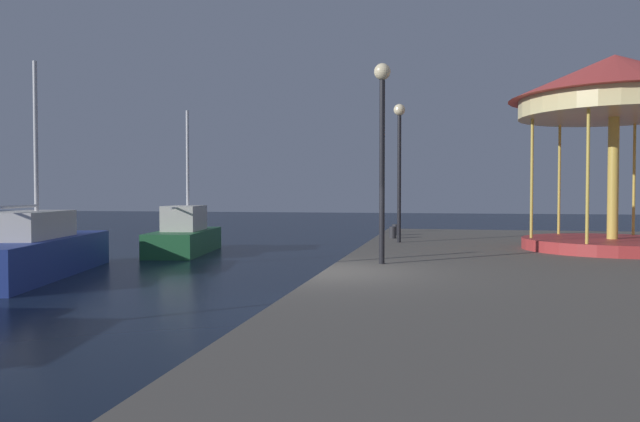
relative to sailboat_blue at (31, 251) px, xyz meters
name	(u,v)px	position (x,y,z in m)	size (l,w,h in m)	color
ground_plane	(323,311)	(8.92, -3.17, -0.71)	(120.00, 120.00, 0.00)	black
sailboat_blue	(31,251)	(0.00, 0.00, 0.00)	(3.61, 7.24, 6.07)	navy
sailboat_green	(185,235)	(1.38, 7.05, -0.02)	(2.54, 5.29, 5.60)	#236638
carousel	(614,105)	(15.71, 2.68, 3.99)	(5.47, 5.47, 5.24)	#B23333
lamp_post_near_edge	(382,127)	(9.93, -1.72, 3.04)	(0.36, 0.36, 4.33)	black
lamp_post_mid_promenade	(399,148)	(9.89, 4.07, 3.03)	(0.36, 0.36, 4.30)	black
bollard_center	(393,232)	(9.57, 5.76, 0.29)	(0.24, 0.24, 0.40)	#2D2D33
bollard_south	(395,230)	(9.55, 7.26, 0.29)	(0.24, 0.24, 0.40)	#2D2D33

